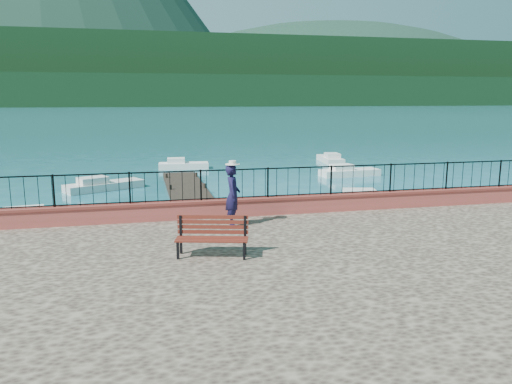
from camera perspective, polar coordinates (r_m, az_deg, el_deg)
name	(u,v)px	position (r m, az deg, el deg)	size (l,w,h in m)	color
ground	(313,289)	(13.61, 6.52, -10.91)	(2000.00, 2000.00, 0.00)	#19596B
parapet	(277,205)	(16.56, 2.36, -1.53)	(28.00, 0.46, 0.58)	#B34740
railing	(277,183)	(16.42, 2.38, 1.08)	(27.00, 0.05, 0.95)	black
dock	(192,199)	(24.50, -7.37, -0.79)	(2.00, 16.00, 0.30)	#2D231C
far_forest	(146,91)	(311.95, -12.51, 11.21)	(900.00, 60.00, 18.00)	black
foothills	(144,73)	(372.31, -12.72, 13.09)	(900.00, 120.00, 44.00)	black
companion_hill	(330,102)	(614.34, 8.49, 10.14)	(448.00, 384.00, 180.00)	#142D23
park_bench	(212,244)	(12.23, -5.03, -6.00)	(1.84, 1.00, 0.97)	black
person	(233,195)	(14.98, -2.67, -0.36)	(0.67, 0.44, 1.85)	black
hat	(233,163)	(14.82, -2.70, 3.38)	(0.44, 0.44, 0.12)	silver
boat_0	(41,216)	(21.50, -23.31, -2.53)	(4.29, 1.30, 0.80)	silver
boat_1	(373,197)	(24.06, 13.21, -0.59)	(4.16, 1.30, 0.80)	silver
boat_2	(350,170)	(32.98, 10.66, 2.52)	(3.89, 1.30, 0.80)	white
boat_3	(104,183)	(28.70, -16.95, 1.03)	(4.23, 1.30, 0.80)	silver
boat_4	(184,163)	(36.12, -8.28, 3.29)	(3.50, 1.30, 0.80)	silver
boat_5	(330,157)	(39.80, 8.49, 3.97)	(3.84, 1.30, 0.80)	silver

